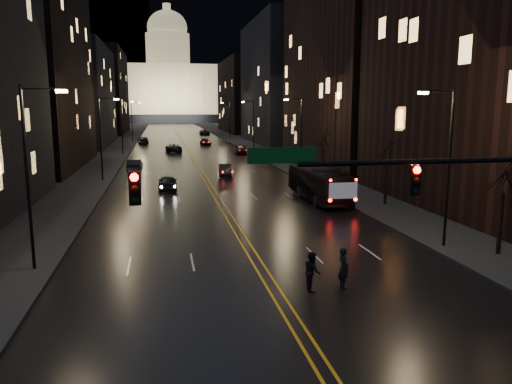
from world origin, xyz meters
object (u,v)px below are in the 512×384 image
oncoming_car_a (168,183)px  oncoming_car_b (135,165)px  bus (318,183)px  pedestrian_a (344,268)px  receding_car_a (225,170)px  pedestrian_b (312,271)px  traffic_signal (478,192)px

oncoming_car_a → oncoming_car_b: 15.40m
bus → pedestrian_a: bearing=-105.7°
oncoming_car_b → receding_car_a: (10.53, -5.92, -0.08)m
pedestrian_a → pedestrian_b: bearing=85.6°
oncoming_car_b → traffic_signal: bearing=107.7°
traffic_signal → oncoming_car_b: (-13.94, 47.84, -4.33)m
traffic_signal → oncoming_car_a: (-10.13, 32.92, -4.36)m
traffic_signal → oncoming_car_a: bearing=107.1°
oncoming_car_a → pedestrian_a: size_ratio=2.36×
bus → pedestrian_b: size_ratio=5.98×
receding_car_a → pedestrian_a: size_ratio=2.27×
oncoming_car_b → pedestrian_b: 43.91m
traffic_signal → pedestrian_a: size_ratio=9.30×
pedestrian_a → bus: bearing=-19.2°
bus → oncoming_car_b: bearing=125.7°
receding_car_a → pedestrian_b: 36.93m
pedestrian_a → pedestrian_b: size_ratio=1.06×
traffic_signal → pedestrian_b: 7.82m
pedestrian_b → pedestrian_a: bearing=-86.9°
bus → pedestrian_a: 21.34m
oncoming_car_a → pedestrian_b: pedestrian_b is taller
bus → pedestrian_a: (-5.43, -20.63, -0.54)m
receding_car_a → pedestrian_b: size_ratio=2.40×
traffic_signal → pedestrian_a: traffic_signal is taller
oncoming_car_b → bus: bearing=128.1°
bus → pedestrian_a: size_ratio=5.66×
pedestrian_a → oncoming_car_b: bearing=10.1°
traffic_signal → oncoming_car_b: 50.02m
traffic_signal → receding_car_a: size_ratio=4.10×
traffic_signal → pedestrian_a: 7.11m
oncoming_car_b → receding_car_a: oncoming_car_b is taller
receding_car_a → bus: bearing=-62.3°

